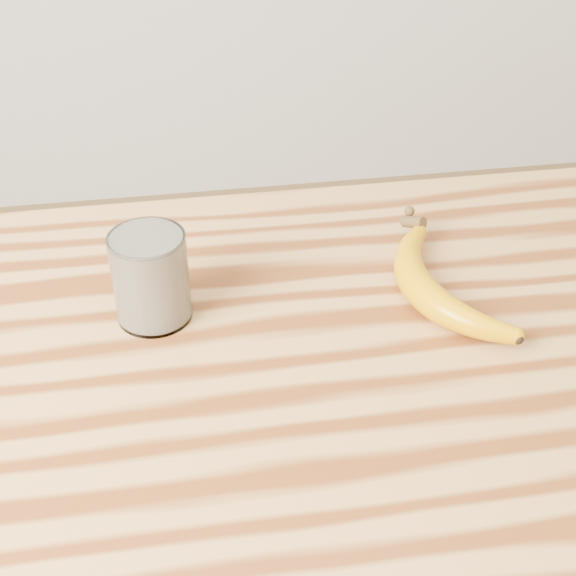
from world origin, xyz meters
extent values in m
cube|color=#B37D42|center=(0.00, 0.00, 0.88)|extent=(1.20, 0.80, 0.04)
cylinder|color=brown|center=(0.54, 0.34, 0.43)|extent=(0.06, 0.06, 0.86)
cylinder|color=white|center=(-0.05, 0.15, 0.95)|extent=(0.08, 0.08, 0.10)
torus|color=white|center=(-0.05, 0.15, 1.00)|extent=(0.08, 0.08, 0.00)
cylinder|color=beige|center=(-0.05, 0.15, 0.95)|extent=(0.08, 0.08, 0.10)
camera|label=1|loc=(-0.01, -0.57, 1.46)|focal=50.00mm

